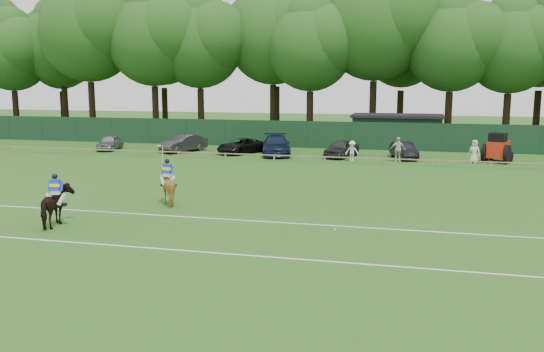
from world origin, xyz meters
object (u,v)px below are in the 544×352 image
(suv_black, at_px, (241,146))
(utility_shed, at_px, (397,130))
(spectator_left, at_px, (352,151))
(spectator_right, at_px, (474,152))
(polo_ball, at_px, (335,230))
(sedan_navy, at_px, (276,145))
(hatch_grey, at_px, (342,148))
(estate_black, at_px, (404,151))
(sedan_grey, at_px, (184,143))
(sedan_silver, at_px, (110,143))
(spectator_mid, at_px, (398,149))
(horse_dark, at_px, (57,206))
(horse_chestnut, at_px, (168,187))
(tractor, at_px, (498,148))

(suv_black, xyz_separation_m, utility_shed, (12.85, 8.25, 0.89))
(suv_black, height_order, spectator_left, spectator_left)
(spectator_right, relative_size, polo_ball, 19.77)
(suv_black, height_order, sedan_navy, sedan_navy)
(suv_black, relative_size, hatch_grey, 1.10)
(estate_black, bearing_deg, spectator_left, -163.73)
(suv_black, distance_m, spectator_left, 10.13)
(sedan_grey, bearing_deg, sedan_navy, 23.11)
(sedan_silver, height_order, spectator_mid, spectator_mid)
(hatch_grey, xyz_separation_m, spectator_mid, (4.54, -1.67, 0.24))
(horse_dark, height_order, hatch_grey, horse_dark)
(sedan_navy, xyz_separation_m, hatch_grey, (5.51, -0.07, -0.10))
(polo_ball, height_order, utility_shed, utility_shed)
(polo_ball, bearing_deg, hatch_grey, 96.31)
(horse_chestnut, height_order, utility_shed, utility_shed)
(sedan_grey, bearing_deg, spectator_left, 15.06)
(sedan_navy, height_order, spectator_mid, spectator_mid)
(sedan_navy, bearing_deg, sedan_grey, 163.95)
(suv_black, bearing_deg, estate_black, 23.73)
(spectator_mid, xyz_separation_m, utility_shed, (-0.39, 10.29, 0.57))
(horse_dark, distance_m, sedan_silver, 27.79)
(horse_chestnut, distance_m, hatch_grey, 21.03)
(spectator_mid, bearing_deg, hatch_grey, 151.77)
(spectator_mid, bearing_deg, sedan_navy, 162.14)
(hatch_grey, height_order, spectator_mid, spectator_mid)
(estate_black, xyz_separation_m, spectator_mid, (-0.43, -1.96, 0.31))
(sedan_silver, height_order, utility_shed, utility_shed)
(horse_dark, bearing_deg, hatch_grey, -123.64)
(horse_chestnut, relative_size, tractor, 0.57)
(hatch_grey, bearing_deg, utility_shed, 81.18)
(spectator_mid, bearing_deg, spectator_right, -1.24)
(hatch_grey, distance_m, estate_black, 4.98)
(suv_black, xyz_separation_m, spectator_left, (9.79, -2.59, 0.15))
(sedan_navy, relative_size, hatch_grey, 1.33)
(horse_chestnut, xyz_separation_m, hatch_grey, (6.42, 20.02, -0.19))
(sedan_navy, xyz_separation_m, spectator_right, (15.71, -1.06, 0.07))
(polo_ball, bearing_deg, sedan_silver, 135.39)
(horse_chestnut, xyz_separation_m, spectator_right, (16.62, 19.03, -0.02))
(horse_chestnut, height_order, sedan_navy, horse_chestnut)
(sedan_silver, xyz_separation_m, polo_ball, (23.46, -23.14, -0.61))
(sedan_grey, height_order, spectator_left, spectator_left)
(horse_chestnut, bearing_deg, suv_black, -76.32)
(suv_black, xyz_separation_m, sedan_navy, (3.20, -0.31, 0.17))
(sedan_silver, bearing_deg, tractor, -9.39)
(sedan_silver, distance_m, spectator_mid, 25.48)
(sedan_grey, relative_size, spectator_left, 2.83)
(spectator_right, bearing_deg, utility_shed, 148.20)
(sedan_silver, xyz_separation_m, utility_shed, (25.04, 8.67, 0.88))
(sedan_navy, bearing_deg, estate_black, -13.44)
(horse_dark, xyz_separation_m, utility_shed, (13.42, 33.91, 0.64))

